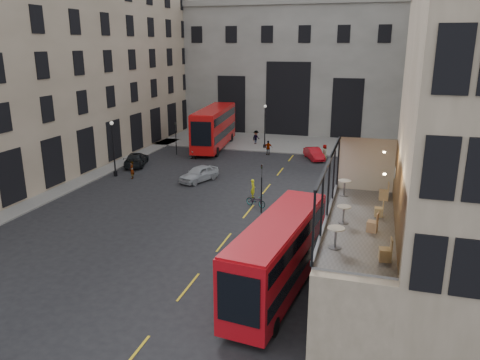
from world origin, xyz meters
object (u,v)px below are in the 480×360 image
(pedestrian_c, at_px, (268,148))
(pedestrian_d, at_px, (325,152))
(traffic_light_near, at_px, (262,182))
(cafe_chair_b, at_px, (373,226))
(cafe_chair_d, at_px, (384,194))
(pedestrian_a, at_px, (194,151))
(cafe_table_near, at_px, (336,235))
(car_b, at_px, (314,154))
(cafe_chair_a, at_px, (385,254))
(bicycle, at_px, (256,201))
(cyclist, at_px, (253,189))
(cafe_table_mid, at_px, (344,212))
(pedestrian_b, at_px, (256,138))
(car_a, at_px, (199,174))
(cafe_table_far, at_px, (345,186))
(bus_near, at_px, (278,253))
(pedestrian_e, at_px, (132,170))
(street_lamp_b, at_px, (265,129))
(car_c, at_px, (136,159))
(cafe_chair_c, at_px, (379,211))
(street_lamp_a, at_px, (114,152))
(traffic_light_far, at_px, (176,134))

(pedestrian_c, height_order, pedestrian_d, pedestrian_c)
(traffic_light_near, relative_size, cafe_chair_b, 4.40)
(traffic_light_near, distance_m, cafe_chair_d, 12.20)
(pedestrian_a, xyz_separation_m, cafe_table_near, (17.89, -29.70, 4.27))
(car_b, bearing_deg, traffic_light_near, -120.79)
(pedestrian_d, relative_size, cafe_chair_a, 1.83)
(bicycle, height_order, pedestrian_c, pedestrian_c)
(cyclist, xyz_separation_m, cafe_table_mid, (8.28, -15.62, 4.33))
(cafe_table_mid, xyz_separation_m, cafe_chair_d, (1.75, 3.90, -0.24))
(pedestrian_b, bearing_deg, car_b, -100.08)
(car_a, height_order, cafe_table_far, cafe_table_far)
(cafe_table_near, bearing_deg, car_a, 123.22)
(bus_near, height_order, cafe_table_mid, cafe_table_mid)
(pedestrian_e, xyz_separation_m, cafe_chair_a, (22.54, -21.37, 4.03))
(pedestrian_c, bearing_deg, bicycle, 78.13)
(street_lamp_b, height_order, cafe_chair_d, cafe_chair_d)
(car_b, height_order, car_c, car_c)
(pedestrian_d, bearing_deg, cafe_chair_d, -179.76)
(street_lamp_b, xyz_separation_m, bicycle, (4.24, -20.71, -1.93))
(street_lamp_b, distance_m, pedestrian_c, 3.74)
(cafe_table_mid, distance_m, cafe_chair_b, 1.46)
(pedestrian_d, xyz_separation_m, cafe_chair_c, (5.67, -29.66, 4.02))
(street_lamp_b, bearing_deg, cafe_chair_c, -68.06)
(street_lamp_b, relative_size, pedestrian_d, 3.28)
(pedestrian_c, relative_size, cafe_table_near, 1.95)
(car_a, bearing_deg, traffic_light_near, -19.21)
(pedestrian_d, bearing_deg, car_a, 127.70)
(traffic_light_near, xyz_separation_m, cafe_chair_d, (8.51, -8.40, 2.45))
(bus_near, height_order, cafe_chair_d, cafe_chair_d)
(pedestrian_a, bearing_deg, cafe_chair_a, -66.08)
(car_b, relative_size, cafe_chair_b, 4.52)
(street_lamp_a, height_order, car_c, street_lamp_a)
(bicycle, distance_m, cafe_chair_b, 17.31)
(cafe_chair_a, bearing_deg, pedestrian_a, 123.13)
(cyclist, bearing_deg, bicycle, 178.25)
(bicycle, relative_size, pedestrian_d, 1.10)
(traffic_light_near, xyz_separation_m, car_c, (-16.00, 10.19, -1.74))
(car_a, bearing_deg, traffic_light_far, 146.26)
(pedestrian_b, relative_size, cafe_table_near, 2.15)
(bus_near, bearing_deg, cafe_chair_d, 31.02)
(cyclist, relative_size, cafe_table_near, 1.85)
(traffic_light_far, distance_m, cafe_chair_b, 36.47)
(pedestrian_d, relative_size, cafe_table_mid, 2.06)
(traffic_light_far, relative_size, pedestrian_c, 2.27)
(cafe_table_mid, bearing_deg, cafe_chair_d, 65.78)
(car_c, xyz_separation_m, cafe_chair_c, (24.28, -21.17, 4.15))
(car_a, xyz_separation_m, cafe_chair_d, (16.10, -15.03, 4.16))
(cafe_chair_d, bearing_deg, cafe_table_mid, -114.22)
(street_lamp_b, relative_size, cafe_chair_d, 5.81)
(street_lamp_b, xyz_separation_m, cafe_chair_a, (13.54, -37.72, 2.48))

